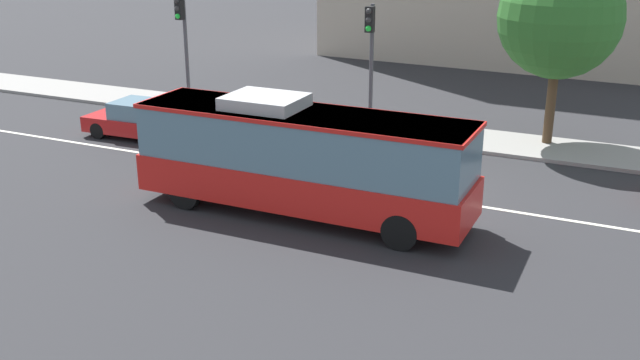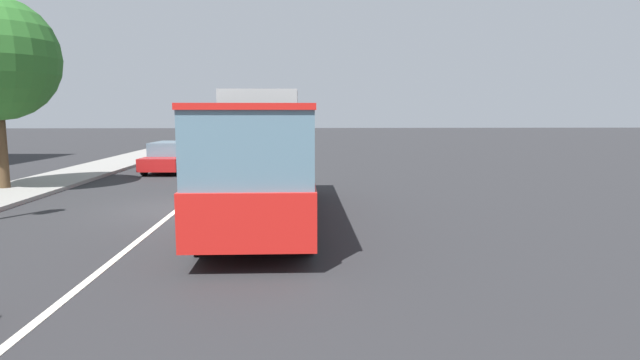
% 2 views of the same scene
% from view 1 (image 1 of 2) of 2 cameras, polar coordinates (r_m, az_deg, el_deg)
% --- Properties ---
extents(ground_plane, '(160.00, 160.00, 0.00)m').
position_cam_1_polar(ground_plane, '(23.68, 5.58, -0.99)').
color(ground_plane, '#28282B').
extents(sidewalk_kerb, '(80.00, 2.97, 0.14)m').
position_cam_1_polar(sidewalk_kerb, '(29.73, 9.91, 3.30)').
color(sidewalk_kerb, gray).
rests_on(sidewalk_kerb, ground_plane).
extents(lane_centre_line, '(76.00, 0.16, 0.01)m').
position_cam_1_polar(lane_centre_line, '(23.68, 5.58, -0.97)').
color(lane_centre_line, silver).
rests_on(lane_centre_line, ground_plane).
extents(transit_bus, '(10.01, 2.55, 3.46)m').
position_cam_1_polar(transit_bus, '(21.32, -1.40, 1.89)').
color(transit_bus, red).
rests_on(transit_bus, ground_plane).
extents(sedan_red_ahead, '(4.56, 1.97, 1.46)m').
position_cam_1_polar(sedan_red_ahead, '(30.06, -13.49, 4.53)').
color(sedan_red_ahead, '#B21919').
rests_on(sedan_red_ahead, ground_plane).
extents(traffic_light_near_corner, '(0.34, 0.62, 5.20)m').
position_cam_1_polar(traffic_light_near_corner, '(32.65, -10.51, 11.02)').
color(traffic_light_near_corner, '#47474C').
rests_on(traffic_light_near_corner, ground_plane).
extents(traffic_light_mid_block, '(0.33, 0.62, 5.20)m').
position_cam_1_polar(traffic_light_mid_block, '(28.67, 3.90, 10.12)').
color(traffic_light_mid_block, '#47474C').
rests_on(traffic_light_mid_block, ground_plane).
extents(street_tree_kerbside_left, '(4.49, 4.49, 7.11)m').
position_cam_1_polar(street_tree_kerbside_left, '(28.69, 18.01, 11.84)').
color(street_tree_kerbside_left, '#4C3823').
rests_on(street_tree_kerbside_left, ground_plane).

